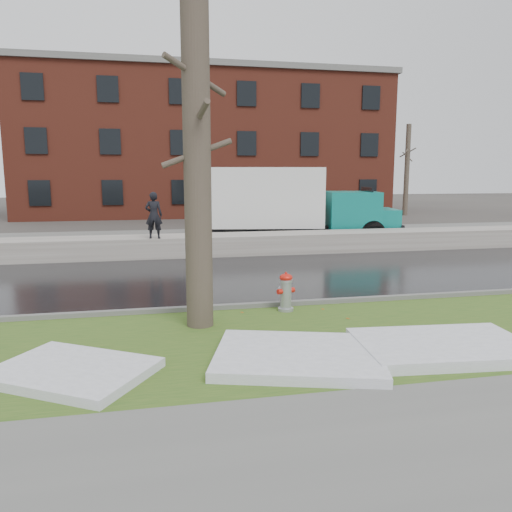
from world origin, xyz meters
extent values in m
plane|color=#47423D|center=(0.00, 0.00, 0.00)|extent=(120.00, 120.00, 0.00)
cube|color=#2B511B|center=(0.00, -1.25, 0.02)|extent=(60.00, 4.50, 0.04)
cube|color=slate|center=(0.00, -5.00, 0.03)|extent=(60.00, 3.00, 0.05)
cube|color=black|center=(0.00, 4.50, 0.01)|extent=(60.00, 7.00, 0.03)
cube|color=slate|center=(0.00, 13.00, 0.01)|extent=(60.00, 9.00, 0.03)
cube|color=slate|center=(0.00, 1.00, 0.07)|extent=(60.00, 0.15, 0.14)
cube|color=#AFA9A0|center=(0.00, 8.70, 0.38)|extent=(60.00, 1.60, 0.75)
cube|color=maroon|center=(2.00, 30.00, 5.00)|extent=(26.00, 12.00, 10.00)
cylinder|color=brown|center=(-6.00, 26.00, 3.25)|extent=(0.36, 0.36, 6.50)
cylinder|color=brown|center=(-6.00, 26.00, 4.20)|extent=(0.84, 1.62, 0.73)
cylinder|color=brown|center=(-6.00, 26.00, 5.10)|extent=(1.08, 1.26, 0.66)
cylinder|color=brown|center=(-6.00, 26.00, 3.60)|extent=(1.40, 0.61, 0.63)
cylinder|color=brown|center=(16.00, 24.00, 3.25)|extent=(0.36, 0.36, 6.50)
cylinder|color=brown|center=(16.00, 24.00, 4.20)|extent=(0.84, 1.62, 0.73)
cylinder|color=brown|center=(16.00, 24.00, 5.10)|extent=(1.08, 1.26, 0.66)
cylinder|color=brown|center=(16.00, 24.00, 3.60)|extent=(1.40, 0.61, 0.63)
cylinder|color=#9B9DA2|center=(0.62, 0.60, 0.41)|extent=(0.30, 0.30, 0.73)
ellipsoid|color=red|center=(0.62, 0.60, 0.77)|extent=(0.36, 0.36, 0.17)
cylinder|color=red|center=(0.62, 0.60, 0.87)|extent=(0.07, 0.07, 0.05)
cylinder|color=red|center=(0.47, 0.55, 0.48)|extent=(0.14, 0.14, 0.12)
cylinder|color=red|center=(0.76, 0.65, 0.48)|extent=(0.14, 0.14, 0.12)
cylinder|color=#9B9DA2|center=(0.57, 0.74, 0.48)|extent=(0.17, 0.14, 0.15)
cylinder|color=brown|center=(-1.30, -0.07, 3.27)|extent=(0.64, 0.64, 6.45)
cylinder|color=brown|center=(-1.30, -0.07, 3.91)|extent=(0.36, 1.59, 0.67)
cylinder|color=brown|center=(-1.30, -0.07, 4.74)|extent=(1.24, 0.89, 0.61)
cylinder|color=brown|center=(-1.30, -0.07, 3.36)|extent=(1.34, 0.20, 0.58)
cube|color=black|center=(3.81, 11.57, 0.61)|extent=(7.59, 2.21, 0.21)
cube|color=silver|center=(2.60, 11.78, 1.98)|extent=(5.41, 3.18, 2.54)
cube|color=#0D7C74|center=(6.45, 11.11, 1.41)|extent=(2.52, 2.60, 1.60)
cube|color=#0D7C74|center=(7.80, 10.88, 1.04)|extent=(1.47, 2.23, 0.85)
cube|color=black|center=(7.10, 11.00, 1.98)|extent=(0.39, 1.87, 0.85)
cube|color=black|center=(-0.46, 12.30, 0.31)|extent=(1.78, 1.39, 0.63)
cylinder|color=black|center=(6.98, 10.02, 0.52)|extent=(1.07, 0.45, 1.04)
cylinder|color=black|center=(7.32, 11.97, 0.52)|extent=(1.07, 0.45, 1.04)
cylinder|color=black|center=(2.71, 10.75, 0.52)|extent=(1.07, 0.45, 1.04)
cylinder|color=black|center=(3.05, 12.70, 0.52)|extent=(1.07, 0.45, 1.04)
cylinder|color=black|center=(1.23, 11.01, 0.52)|extent=(1.07, 0.45, 1.04)
cylinder|color=black|center=(1.56, 12.96, 0.52)|extent=(1.07, 0.45, 1.04)
imported|color=black|center=(-2.10, 8.10, 1.56)|extent=(0.65, 0.48, 1.62)
cube|color=white|center=(0.04, -2.30, 0.12)|extent=(3.07, 2.66, 0.16)
cube|color=white|center=(-3.39, -2.19, 0.11)|extent=(2.71, 2.52, 0.14)
cube|color=white|center=(2.53, -2.40, 0.13)|extent=(2.95, 2.04, 0.18)
camera|label=1|loc=(-2.16, -9.55, 2.97)|focal=35.00mm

